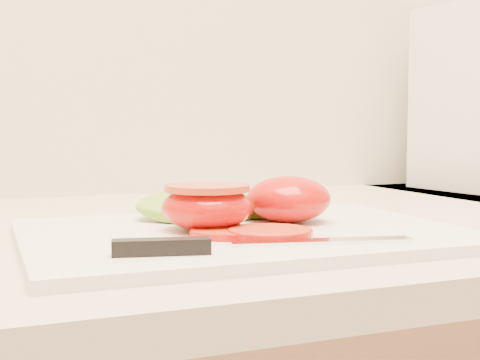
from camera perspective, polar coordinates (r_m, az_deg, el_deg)
name	(u,v)px	position (r m, az deg, el deg)	size (l,w,h in m)	color
cutting_board	(244,235)	(0.62, 0.35, -4.68)	(0.40, 0.29, 0.01)	silver
tomato_half_dome	(288,199)	(0.66, 4.15, -1.63)	(0.08, 0.08, 0.05)	red
tomato_half_cut	(207,205)	(0.61, -2.82, -2.17)	(0.08, 0.08, 0.04)	red
tomato_slice_0	(270,233)	(0.58, 2.56, -4.54)	(0.07, 0.07, 0.01)	#CF4A24
tomato_slice_1	(227,232)	(0.58, -1.13, -4.49)	(0.06, 0.06, 0.01)	#CF4A24
lettuce_leaf_0	(200,207)	(0.69, -3.47, -2.29)	(0.13, 0.09, 0.02)	#7AB830
lettuce_leaf_1	(243,204)	(0.71, 0.22, -2.10)	(0.11, 0.08, 0.02)	#7AB830
knife	(228,245)	(0.52, -1.01, -5.53)	(0.25, 0.05, 0.01)	silver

